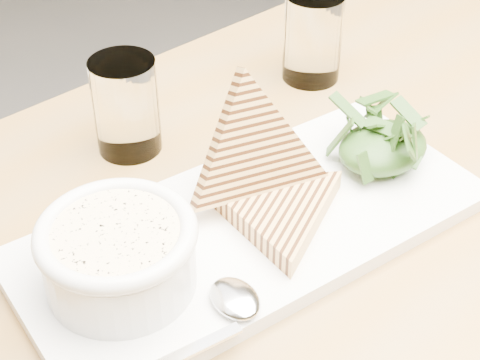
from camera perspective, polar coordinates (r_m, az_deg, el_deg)
table_top at (r=0.71m, az=11.12°, el=-4.57°), size 1.26×0.90×0.04m
table_leg_br at (r=1.46m, az=14.42°, el=1.05°), size 0.06×0.06×0.72m
platter at (r=0.67m, az=1.04°, el=-3.67°), size 0.44×0.21×0.02m
soup_bowl at (r=0.60m, az=-9.31°, el=-6.26°), size 0.12×0.12×0.05m
soup at (r=0.58m, az=-9.61°, el=-4.20°), size 0.10×0.10×0.01m
bowl_rim at (r=0.58m, az=-9.63°, el=-4.05°), size 0.13×0.13×0.01m
sandwich_flat at (r=0.66m, az=2.93°, el=-2.37°), size 0.21×0.21×0.02m
sandwich_lean at (r=0.66m, az=1.09°, el=2.23°), size 0.18×0.17×0.17m
salad_base at (r=0.73m, az=11.02°, el=2.49°), size 0.10×0.08×0.04m
arugula_pile at (r=0.73m, az=11.10°, el=3.03°), size 0.11×0.10×0.05m
spoon_bowl at (r=0.59m, az=-0.39°, el=-9.16°), size 0.04×0.05×0.01m
glass_near at (r=0.76m, az=-8.83°, el=5.69°), size 0.07×0.07×0.10m
glass_far at (r=0.88m, az=5.66°, el=10.94°), size 0.07×0.07×0.11m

